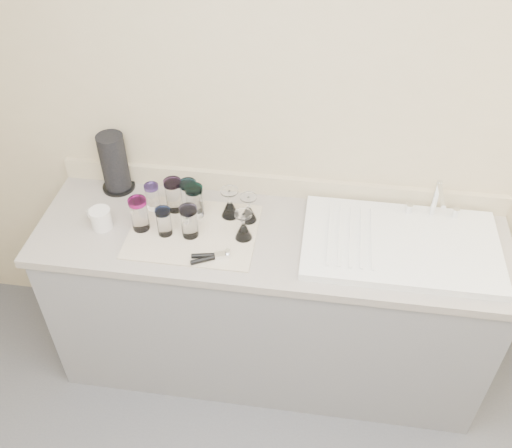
% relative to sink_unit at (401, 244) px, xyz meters
% --- Properties ---
extents(room_envelope, '(3.54, 3.50, 2.52)m').
position_rel_sink_unit_xyz_m(room_envelope, '(-0.55, -1.20, 0.64)').
color(room_envelope, '#4C4C50').
rests_on(room_envelope, ground).
extents(counter_unit, '(2.06, 0.62, 0.90)m').
position_rel_sink_unit_xyz_m(counter_unit, '(-0.55, -0.00, -0.47)').
color(counter_unit, slate).
rests_on(counter_unit, ground).
extents(sink_unit, '(0.82, 0.50, 0.22)m').
position_rel_sink_unit_xyz_m(sink_unit, '(0.00, 0.00, 0.00)').
color(sink_unit, white).
rests_on(sink_unit, counter_unit).
extents(dish_towel, '(0.55, 0.42, 0.01)m').
position_rel_sink_unit_xyz_m(dish_towel, '(-0.89, -0.03, -0.02)').
color(dish_towel, beige).
rests_on(dish_towel, counter_unit).
extents(tumbler_teal, '(0.06, 0.06, 0.13)m').
position_rel_sink_unit_xyz_m(tumbler_teal, '(-1.10, 0.09, 0.05)').
color(tumbler_teal, white).
rests_on(tumbler_teal, dish_towel).
extents(tumbler_cyan, '(0.08, 0.08, 0.16)m').
position_rel_sink_unit_xyz_m(tumbler_cyan, '(-1.00, 0.10, 0.07)').
color(tumbler_cyan, white).
rests_on(tumbler_cyan, dish_towel).
extents(tumbler_purple, '(0.08, 0.08, 0.15)m').
position_rel_sink_unit_xyz_m(tumbler_purple, '(-0.93, 0.10, 0.07)').
color(tumbler_purple, white).
rests_on(tumbler_purple, dish_towel).
extents(tumbler_magenta, '(0.08, 0.08, 0.16)m').
position_rel_sink_unit_xyz_m(tumbler_magenta, '(-1.12, -0.05, 0.07)').
color(tumbler_magenta, white).
rests_on(tumbler_magenta, dish_towel).
extents(tumbler_blue, '(0.07, 0.07, 0.13)m').
position_rel_sink_unit_xyz_m(tumbler_blue, '(-1.00, -0.06, 0.06)').
color(tumbler_blue, white).
rests_on(tumbler_blue, dish_towel).
extents(tumbler_lavender, '(0.08, 0.08, 0.15)m').
position_rel_sink_unit_xyz_m(tumbler_lavender, '(-0.89, -0.06, 0.06)').
color(tumbler_lavender, white).
rests_on(tumbler_lavender, dish_towel).
extents(tumbler_extra, '(0.08, 0.08, 0.16)m').
position_rel_sink_unit_xyz_m(tumbler_extra, '(-0.90, 0.07, 0.07)').
color(tumbler_extra, white).
rests_on(tumbler_extra, dish_towel).
extents(goblet_back_left, '(0.08, 0.08, 0.14)m').
position_rel_sink_unit_xyz_m(goblet_back_left, '(-0.75, 0.09, 0.04)').
color(goblet_back_left, white).
rests_on(goblet_back_left, dish_towel).
extents(goblet_back_right, '(0.07, 0.07, 0.13)m').
position_rel_sink_unit_xyz_m(goblet_back_right, '(-0.66, 0.07, 0.03)').
color(goblet_back_right, white).
rests_on(goblet_back_right, dish_towel).
extents(goblet_front_right, '(0.07, 0.07, 0.13)m').
position_rel_sink_unit_xyz_m(goblet_front_right, '(-0.67, -0.04, 0.03)').
color(goblet_front_right, white).
rests_on(goblet_front_right, dish_towel).
extents(can_opener, '(0.16, 0.10, 0.02)m').
position_rel_sink_unit_xyz_m(can_opener, '(-0.78, -0.19, -0.00)').
color(can_opener, silver).
rests_on(can_opener, dish_towel).
extents(white_mug, '(0.14, 0.12, 0.09)m').
position_rel_sink_unit_xyz_m(white_mug, '(-1.29, -0.05, 0.03)').
color(white_mug, silver).
rests_on(white_mug, counter_unit).
extents(paper_towel_roll, '(0.15, 0.15, 0.29)m').
position_rel_sink_unit_xyz_m(paper_towel_roll, '(-1.31, 0.22, 0.12)').
color(paper_towel_roll, black).
rests_on(paper_towel_roll, counter_unit).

